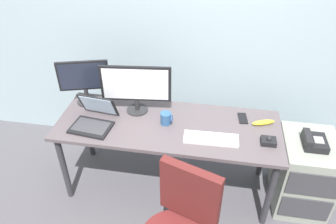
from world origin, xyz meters
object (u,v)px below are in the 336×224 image
Objects in this scene: laptop at (94,119)px; desk_phone at (314,141)px; keyboard at (211,138)px; banana at (263,122)px; monitor_main at (136,86)px; trackball_mouse at (269,141)px; cell_phone at (243,118)px; file_cabinet at (303,173)px; monitor_side at (84,79)px; coffee_mug at (166,118)px.

desk_phone is at bearing 3.51° from laptop.
laptop is at bearing 177.75° from keyboard.
laptop is 1.81× the size of banana.
trackball_mouse is (1.06, -0.25, -0.22)m from monitor_main.
desk_phone is 0.37m from trackball_mouse.
laptop is 3.13× the size of trackball_mouse.
keyboard is at bearing -135.31° from cell_phone.
keyboard is at bearing -168.61° from file_cabinet.
cell_phone is (-0.18, 0.28, -0.02)m from trackball_mouse.
laptop is at bearing 179.77° from trackball_mouse.
banana is (-0.02, 0.23, -0.00)m from trackball_mouse.
keyboard is at bearing -169.67° from desk_phone.
desk_phone reaches higher than keyboard.
file_cabinet is 1.55m from monitor_main.
keyboard is 2.92× the size of cell_phone.
monitor_main is 1.06m from banana.
monitor_side is 2.18× the size of banana.
keyboard is 0.39m from cell_phone.
banana is (1.50, -0.08, -0.21)m from monitor_side.
trackball_mouse reaches higher than keyboard.
coffee_mug is (-0.79, 0.11, 0.03)m from trackball_mouse.
file_cabinet is 6.54× the size of coffee_mug.
cell_phone reaches higher than file_cabinet.
desk_phone is at bearing -5.89° from monitor_side.
cell_phone is (1.17, 0.27, -0.05)m from laptop.
monitor_side reaches higher than keyboard.
cell_phone is 0.75× the size of banana.
coffee_mug is at bearing 10.90° from laptop.
file_cabinet is at bearing -14.96° from banana.
monitor_main reaches higher than desk_phone.
monitor_main is at bearing 156.40° from keyboard.
monitor_side is at bearing 163.13° from keyboard.
banana is at bearing 8.48° from coffee_mug.
coffee_mug is 0.77m from banana.
banana is (0.16, -0.05, 0.02)m from cell_phone.
file_cabinet is 1.55× the size of keyboard.
desk_phone is 1.14m from coffee_mug.
monitor_main is at bearing 39.68° from laptop.
keyboard is at bearing -23.60° from monitor_main.
monitor_side is at bearing 174.11° from desk_phone.
monitor_main is 1.11m from trackball_mouse.
desk_phone is (-0.01, -0.02, 0.36)m from file_cabinet.
coffee_mug reaches higher than trackball_mouse.
laptop is (0.17, -0.30, -0.18)m from monitor_side.
keyboard is (1.10, -0.33, -0.21)m from monitor_side.
banana is (-0.38, 0.10, 0.40)m from file_cabinet.
keyboard is at bearing -175.80° from trackball_mouse.
monitor_main is at bearing 178.92° from banana.
monitor_side reaches higher than trackball_mouse.
desk_phone is 0.56m from cell_phone.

